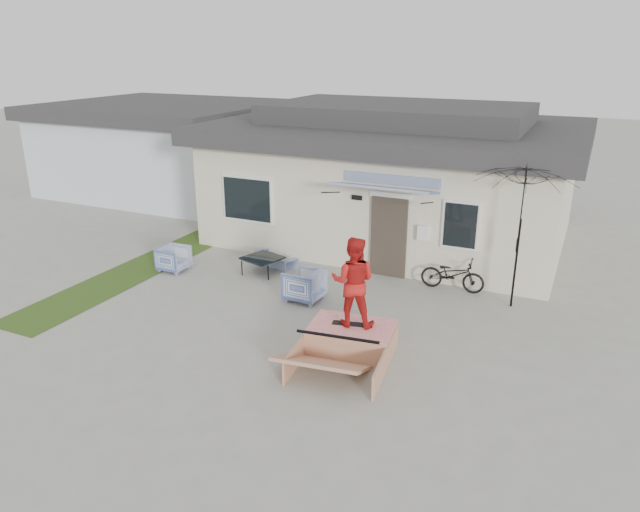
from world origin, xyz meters
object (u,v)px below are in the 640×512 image
at_px(patio_umbrella, 519,234).
at_px(loveseat, 275,255).
at_px(armchair_right, 304,283).
at_px(coffee_table, 263,265).
at_px(skateboard, 352,324).
at_px(bicycle, 453,271).
at_px(skate_ramp, 351,338).
at_px(armchair_left, 174,257).
at_px(skater, 353,280).

bearing_deg(patio_umbrella, loveseat, 179.09).
xyz_separation_m(armchair_right, coffee_table, (-1.78, 1.11, -0.20)).
distance_m(loveseat, skateboard, 5.18).
distance_m(coffee_table, bicycle, 4.92).
height_order(coffee_table, skate_ramp, skate_ramp).
height_order(loveseat, skateboard, skateboard).
xyz_separation_m(loveseat, coffee_table, (0.01, -0.68, -0.05)).
height_order(loveseat, patio_umbrella, patio_umbrella).
xyz_separation_m(loveseat, skateboard, (3.74, -3.57, 0.30)).
bearing_deg(skate_ramp, armchair_left, 153.46).
height_order(patio_umbrella, skateboard, patio_umbrella).
distance_m(loveseat, patio_umbrella, 6.47).
xyz_separation_m(patio_umbrella, skateboard, (-2.56, -3.47, -1.18)).
bearing_deg(armchair_left, skateboard, -110.58).
distance_m(armchair_right, skate_ramp, 2.69).
bearing_deg(skate_ramp, skater, 90.00).
bearing_deg(skate_ramp, skateboard, 90.00).
height_order(armchair_right, bicycle, bicycle).
relative_size(armchair_right, skate_ramp, 0.39).
bearing_deg(bicycle, armchair_left, 102.91).
relative_size(armchair_left, armchair_right, 0.87).
height_order(armchair_left, bicycle, bicycle).
xyz_separation_m(loveseat, patio_umbrella, (6.30, -0.10, 1.48)).
bearing_deg(armchair_right, skater, 49.19).
relative_size(loveseat, skateboard, 1.72).
xyz_separation_m(loveseat, skater, (3.74, -3.57, 1.22)).
xyz_separation_m(bicycle, skate_ramp, (-1.08, -3.90, -0.23)).
bearing_deg(skater, coffee_table, -50.38).
bearing_deg(coffee_table, armchair_left, -159.46).
distance_m(skate_ramp, skateboard, 0.30).
bearing_deg(skateboard, skater, -102.99).
bearing_deg(bicycle, armchair_right, 122.82).
height_order(loveseat, coffee_table, loveseat).
relative_size(armchair_left, skateboard, 0.93).
bearing_deg(armchair_right, bicycle, 125.89).
bearing_deg(loveseat, coffee_table, 107.88).
bearing_deg(coffee_table, skate_ramp, -38.27).
xyz_separation_m(bicycle, skateboard, (-1.08, -3.85, 0.07)).
bearing_deg(armchair_right, patio_umbrella, 112.18).
xyz_separation_m(coffee_table, skateboard, (3.73, -2.89, 0.35)).
distance_m(armchair_right, bicycle, 3.67).
bearing_deg(loveseat, patio_umbrella, -163.68).
height_order(armchair_right, patio_umbrella, patio_umbrella).
height_order(loveseat, armchair_left, armchair_left).
bearing_deg(coffee_table, bicycle, 11.24).
bearing_deg(bicycle, skater, 162.89).
xyz_separation_m(armchair_left, skate_ramp, (5.98, -2.11, -0.10)).
relative_size(patio_umbrella, skater, 1.45).
relative_size(patio_umbrella, skate_ramp, 1.20).
bearing_deg(patio_umbrella, skateboard, -126.41).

